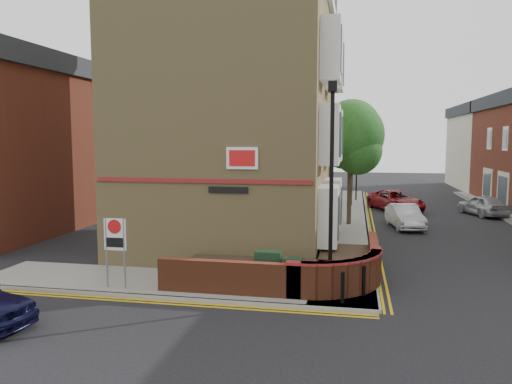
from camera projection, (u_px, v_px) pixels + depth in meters
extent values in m
plane|color=black|center=(271.00, 307.00, 14.21)|extent=(120.00, 120.00, 0.00)
cube|color=gray|center=(173.00, 283.00, 16.35)|extent=(13.00, 3.00, 0.12)
cube|color=gray|center=(349.00, 219.00, 29.42)|extent=(2.00, 32.00, 0.12)
cube|color=gray|center=(155.00, 297.00, 14.88)|extent=(13.00, 0.15, 0.12)
cube|color=gray|center=(366.00, 220.00, 29.23)|extent=(0.15, 32.00, 0.12)
cube|color=gold|center=(152.00, 302.00, 14.64)|extent=(13.00, 0.28, 0.01)
cube|color=gold|center=(371.00, 221.00, 29.19)|extent=(0.28, 32.00, 0.01)
cube|color=#A38C57|center=(234.00, 120.00, 22.00)|extent=(8.00, 10.00, 11.00)
cube|color=maroon|center=(200.00, 181.00, 17.34)|extent=(7.80, 0.06, 0.15)
cube|color=white|center=(242.00, 158.00, 16.95)|extent=(1.10, 0.05, 0.75)
cube|color=black|center=(228.00, 190.00, 17.17)|extent=(1.40, 0.04, 0.22)
cylinder|color=black|center=(331.00, 195.00, 14.74)|extent=(0.12, 0.12, 6.00)
cylinder|color=black|center=(330.00, 281.00, 15.02)|extent=(0.20, 0.20, 0.80)
cube|color=black|center=(333.00, 87.00, 14.41)|extent=(0.25, 0.50, 0.30)
cube|color=#16311A|center=(268.00, 270.00, 15.46)|extent=(0.80, 0.45, 1.20)
cube|color=#16311A|center=(293.00, 276.00, 15.02)|extent=(0.55, 0.40, 1.10)
cylinder|color=black|center=(343.00, 287.00, 14.15)|extent=(0.11, 0.11, 0.90)
cylinder|color=black|center=(364.00, 281.00, 14.82)|extent=(0.11, 0.11, 0.90)
cylinder|color=slate|center=(107.00, 253.00, 15.60)|extent=(0.06, 0.06, 2.20)
cylinder|color=slate|center=(125.00, 254.00, 15.48)|extent=(0.06, 0.06, 2.20)
cube|color=white|center=(115.00, 234.00, 15.47)|extent=(0.72, 0.04, 1.00)
cylinder|color=red|center=(114.00, 227.00, 15.42)|extent=(0.44, 0.02, 0.44)
cube|color=beige|center=(484.00, 152.00, 48.09)|extent=(5.00, 12.00, 7.00)
cube|color=#25282D|center=(486.00, 110.00, 47.67)|extent=(5.40, 12.40, 1.00)
cylinder|color=#382B1E|center=(349.00, 183.00, 27.23)|extent=(0.24, 0.24, 4.55)
sphere|color=#224F1A|center=(350.00, 135.00, 26.95)|extent=(3.64, 3.64, 3.64)
sphere|color=#224F1A|center=(358.00, 151.00, 26.67)|extent=(2.60, 2.60, 2.60)
sphere|color=#224F1A|center=(345.00, 143.00, 27.45)|extent=(2.86, 2.86, 2.86)
cylinder|color=#382B1E|center=(351.00, 169.00, 35.00)|extent=(0.24, 0.24, 5.04)
sphere|color=#224F1A|center=(352.00, 128.00, 34.70)|extent=(4.03, 4.03, 4.03)
sphere|color=#224F1A|center=(357.00, 142.00, 34.43)|extent=(2.88, 2.88, 2.88)
sphere|color=#224F1A|center=(347.00, 136.00, 35.20)|extent=(3.17, 3.17, 3.17)
cylinder|color=#382B1E|center=(352.00, 166.00, 42.82)|extent=(0.24, 0.24, 4.76)
sphere|color=#224F1A|center=(352.00, 134.00, 42.53)|extent=(3.81, 3.81, 3.81)
sphere|color=#224F1A|center=(357.00, 144.00, 42.26)|extent=(2.72, 2.72, 2.72)
sphere|color=#224F1A|center=(349.00, 139.00, 43.03)|extent=(2.99, 2.99, 2.99)
cylinder|color=black|center=(356.00, 179.00, 37.95)|extent=(0.10, 0.10, 3.20)
imported|color=black|center=(357.00, 152.00, 37.73)|extent=(0.20, 0.16, 1.00)
imported|color=#ABAEB2|center=(405.00, 216.00, 26.77)|extent=(1.94, 3.99, 1.26)
imported|color=maroon|center=(396.00, 201.00, 33.19)|extent=(3.94, 5.42, 1.37)
imported|color=#9D9FA4|center=(483.00, 205.00, 31.11)|extent=(2.71, 4.18, 1.32)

